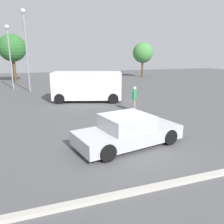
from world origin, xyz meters
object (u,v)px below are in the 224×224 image
at_px(van_white, 87,86).
at_px(pedestrian, 134,97).
at_px(dog, 120,116).
at_px(light_post_near, 9,46).
at_px(sedan_foreground, 128,131).
at_px(light_post_far, 25,38).

relative_size(van_white, pedestrian, 3.47).
height_order(dog, light_post_near, light_post_near).
relative_size(dog, van_white, 0.12).
bearing_deg(dog, van_white, 5.33).
xyz_separation_m(sedan_foreground, light_post_near, (-5.38, 17.99, 3.76)).
bearing_deg(van_white, light_post_far, 142.67).
bearing_deg(pedestrian, sedan_foreground, 95.50).
height_order(dog, pedestrian, pedestrian).
bearing_deg(dog, pedestrian, -41.39).
height_order(light_post_near, light_post_far, light_post_far).
bearing_deg(light_post_far, van_white, -55.73).
relative_size(sedan_foreground, van_white, 0.83).
relative_size(dog, pedestrian, 0.41).
bearing_deg(pedestrian, light_post_near, -25.35).
xyz_separation_m(van_white, light_post_far, (-4.27, 6.27, 3.79)).
bearing_deg(sedan_foreground, light_post_near, 95.04).
height_order(van_white, light_post_near, light_post_near).
bearing_deg(light_post_far, light_post_near, 123.86).
bearing_deg(light_post_near, van_white, -55.84).
height_order(pedestrian, light_post_far, light_post_far).
bearing_deg(pedestrian, dog, 79.96).
bearing_deg(light_post_far, dog, -69.21).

